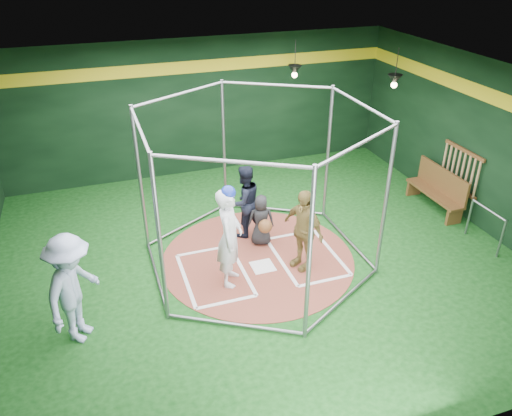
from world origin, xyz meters
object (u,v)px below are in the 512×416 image
object	(u,v)px
visitor_leopard	(303,230)
umpire	(244,201)
dugout_bench	(438,189)
batter_figure	(229,236)

from	to	relation	value
visitor_leopard	umpire	bearing A→B (deg)	-176.27
dugout_bench	batter_figure	bearing A→B (deg)	-167.75
umpire	dugout_bench	size ratio (longest dim) A/B	0.93
visitor_leopard	dugout_bench	world-z (taller)	visitor_leopard
batter_figure	umpire	size ratio (longest dim) A/B	1.24
batter_figure	umpire	distance (m)	1.67
umpire	dugout_bench	distance (m)	4.61
batter_figure	dugout_bench	size ratio (longest dim) A/B	1.16
umpire	dugout_bench	bearing A→B (deg)	158.52
batter_figure	visitor_leopard	size ratio (longest dim) A/B	1.20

